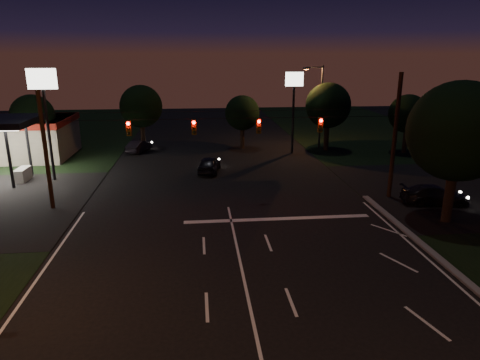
{
  "coord_description": "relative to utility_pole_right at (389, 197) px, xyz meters",
  "views": [
    {
      "loc": [
        -2.0,
        -13.74,
        10.21
      ],
      "look_at": [
        0.46,
        10.43,
        3.0
      ],
      "focal_mm": 32.0,
      "sensor_mm": 36.0,
      "label": 1
    }
  ],
  "objects": [
    {
      "name": "pole_sign_left_near",
      "position": [
        -26.0,
        7.0,
        6.98
      ],
      "size": [
        2.2,
        0.3,
        9.1
      ],
      "color": "black",
      "rests_on": "ground"
    },
    {
      "name": "utility_pole_right",
      "position": [
        0.0,
        0.0,
        0.0
      ],
      "size": [
        0.3,
        0.3,
        9.0
      ],
      "primitive_type": "cylinder",
      "color": "black",
      "rests_on": "ground"
    },
    {
      "name": "tree_far_b",
      "position": [
        -19.98,
        19.13,
        4.61
      ],
      "size": [
        4.6,
        4.6,
        6.98
      ],
      "color": "black",
      "rests_on": "ground"
    },
    {
      "name": "pole_sign_right",
      "position": [
        -4.0,
        15.0,
        6.24
      ],
      "size": [
        1.8,
        0.3,
        8.4
      ],
      "color": "black",
      "rests_on": "ground"
    },
    {
      "name": "street_light_right_far",
      "position": [
        -0.76,
        17.0,
        5.24
      ],
      "size": [
        2.2,
        0.35,
        9.0
      ],
      "color": "black",
      "rests_on": "ground"
    },
    {
      "name": "stop_bar",
      "position": [
        -9.0,
        -3.5,
        0.01
      ],
      "size": [
        12.0,
        0.5,
        0.01
      ],
      "primitive_type": "cube",
      "color": "silver",
      "rests_on": "ground"
    },
    {
      "name": "car_oncoming_b",
      "position": [
        -20.29,
        17.23,
        0.63
      ],
      "size": [
        2.54,
        4.07,
        1.27
      ],
      "primitive_type": "imported",
      "rotation": [
        0.0,
        0.0,
        2.8
      ],
      "color": "black",
      "rests_on": "ground"
    },
    {
      "name": "tree_far_d",
      "position": [
        0.02,
        16.13,
        4.83
      ],
      "size": [
        4.8,
        4.8,
        7.3
      ],
      "color": "black",
      "rests_on": "ground"
    },
    {
      "name": "tree_far_a",
      "position": [
        -29.98,
        15.12,
        4.26
      ],
      "size": [
        4.2,
        4.2,
        6.42
      ],
      "color": "black",
      "rests_on": "ground"
    },
    {
      "name": "car_cross",
      "position": [
        2.52,
        -1.78,
        0.67
      ],
      "size": [
        4.83,
        2.53,
        1.34
      ],
      "primitive_type": "imported",
      "rotation": [
        0.0,
        0.0,
        1.42
      ],
      "color": "black",
      "rests_on": "ground"
    },
    {
      "name": "tree_right_near",
      "position": [
        1.53,
        -4.83,
        5.68
      ],
      "size": [
        6.0,
        6.0,
        8.76
      ],
      "color": "black",
      "rests_on": "ground"
    },
    {
      "name": "signal_span",
      "position": [
        -12.0,
        -0.04,
        5.5
      ],
      "size": [
        24.0,
        0.4,
        1.56
      ],
      "color": "black",
      "rests_on": "ground"
    },
    {
      "name": "ground",
      "position": [
        -12.0,
        -15.0,
        0.0
      ],
      "size": [
        140.0,
        140.0,
        0.0
      ],
      "primitive_type": "plane",
      "color": "black",
      "rests_on": "ground"
    },
    {
      "name": "car_oncoming_a",
      "position": [
        -13.0,
        8.27,
        0.71
      ],
      "size": [
        2.43,
        4.41,
        1.42
      ],
      "primitive_type": "imported",
      "rotation": [
        0.0,
        0.0,
        2.95
      ],
      "color": "black",
      "rests_on": "ground"
    },
    {
      "name": "tree_far_c",
      "position": [
        -8.98,
        18.1,
        3.9
      ],
      "size": [
        3.8,
        3.8,
        5.86
      ],
      "color": "black",
      "rests_on": "ground"
    },
    {
      "name": "utility_pole_left",
      "position": [
        -24.0,
        0.0,
        0.0
      ],
      "size": [
        0.28,
        0.28,
        8.0
      ],
      "primitive_type": "cylinder",
      "color": "black",
      "rests_on": "ground"
    },
    {
      "name": "tree_far_e",
      "position": [
        8.02,
        14.11,
        4.11
      ],
      "size": [
        4.0,
        4.0,
        6.18
      ],
      "color": "black",
      "rests_on": "ground"
    }
  ]
}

